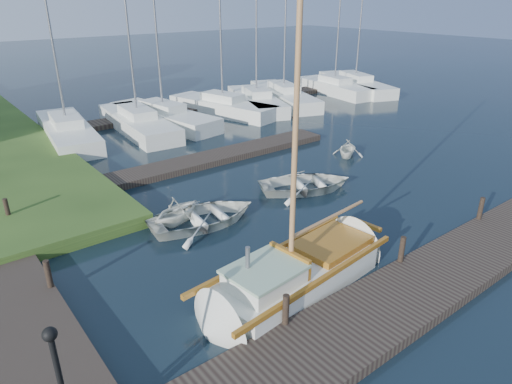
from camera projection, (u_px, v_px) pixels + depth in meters
ground at (256, 223)px, 16.32m from camera, size 160.00×160.00×0.00m
near_dock at (397, 301)px, 11.92m from camera, size 18.00×2.20×0.30m
far_dock at (206, 160)px, 22.09m from camera, size 14.00×1.60×0.30m
pontoon at (230, 103)px, 33.47m from camera, size 30.00×1.60×0.30m
mooring_post_1 at (286, 309)px, 10.73m from camera, size 0.16×0.16×0.80m
mooring_post_2 at (402, 249)px, 13.27m from camera, size 0.16×0.16×0.80m
mooring_post_3 at (481, 208)px, 15.80m from camera, size 0.16×0.16×0.80m
mooring_post_4 at (48, 274)px, 12.10m from camera, size 0.16×0.16×0.80m
mooring_post_5 at (7, 209)px, 15.72m from camera, size 0.16×0.16×0.80m
lamp_post at (58, 371)px, 7.45m from camera, size 0.24×0.24×2.44m
sailboat at (299, 275)px, 12.69m from camera, size 7.32×2.71×9.83m
dinghy at (292, 269)px, 12.89m from camera, size 4.36×3.71×0.77m
tender_a at (204, 214)px, 16.06m from camera, size 4.23×3.25×0.81m
tender_b at (177, 208)px, 16.16m from camera, size 2.54×2.35×1.11m
tender_c at (306, 181)px, 18.86m from camera, size 4.64×4.08×0.80m
tender_d at (348, 147)px, 22.81m from camera, size 2.47×2.39×1.00m
marina_boat_0 at (67, 130)px, 25.37m from camera, size 3.29×8.67×11.59m
marina_boat_1 at (138, 121)px, 27.06m from camera, size 2.90×8.67×10.81m
marina_boat_2 at (163, 115)px, 28.43m from camera, size 3.65×8.89×10.45m
marina_boat_3 at (223, 105)px, 30.94m from camera, size 4.12×8.45×11.26m
marina_boat_4 at (256, 100)px, 32.58m from camera, size 4.95×8.38×11.75m
marina_boat_5 at (284, 95)px, 34.27m from camera, size 5.10×9.43×10.29m
marina_boat_6 at (334, 87)px, 37.25m from camera, size 3.18×7.90×9.80m
marina_boat_7 at (355, 83)px, 38.68m from camera, size 5.31×9.78×11.87m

